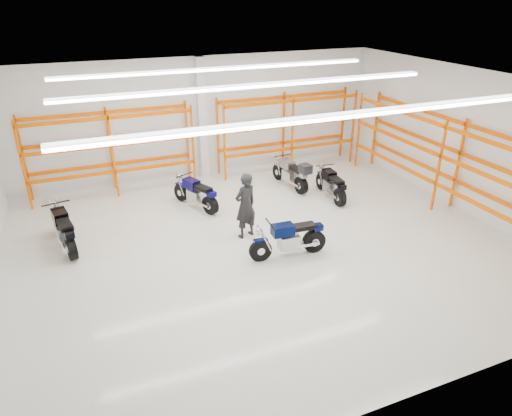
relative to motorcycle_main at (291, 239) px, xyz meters
name	(u,v)px	position (x,y,z in m)	size (l,w,h in m)	color
ground	(263,244)	(-0.48, 0.83, -0.51)	(14.00, 14.00, 0.00)	silver
room_shell	(264,133)	(-0.48, 0.85, 2.78)	(14.02, 12.02, 4.51)	white
motorcycle_main	(291,239)	(0.00, 0.00, 0.00)	(2.20, 0.73, 1.08)	black
motorcycle_back_a	(64,231)	(-5.68, 2.79, 0.03)	(0.79, 2.32, 1.15)	black
motorcycle_back_b	(197,194)	(-1.55, 3.91, -0.01)	(1.07, 2.00, 1.05)	black
motorcycle_back_c	(292,174)	(2.13, 4.23, 0.05)	(0.74, 2.28, 1.17)	black
motorcycle_back_d	(332,185)	(2.99, 2.91, -0.02)	(0.70, 2.12, 1.04)	black
standing_man	(245,206)	(-0.75, 1.50, 0.48)	(0.72, 0.47, 1.98)	black
structural_column	(202,119)	(-0.48, 6.65, 1.74)	(0.32, 0.32, 4.50)	white
pallet_racking_back_left	(111,145)	(-3.88, 6.31, 1.28)	(5.67, 0.87, 3.00)	#E73E00
pallet_racking_back_right	(288,125)	(2.92, 6.31, 1.28)	(5.67, 0.87, 3.00)	#E73E00
pallet_racking_side	(450,156)	(6.00, 0.83, 1.31)	(0.87, 9.07, 3.00)	#E73E00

